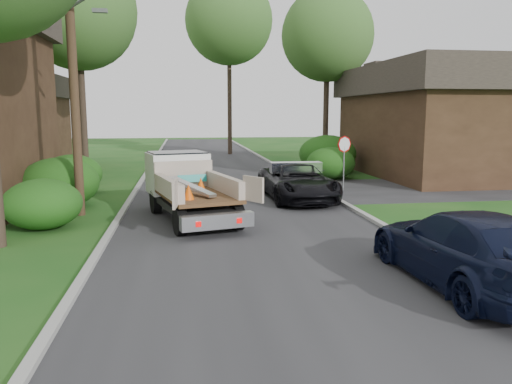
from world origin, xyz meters
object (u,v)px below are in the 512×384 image
object	(u,v)px
utility_pole	(73,61)
flatbed_truck	(185,182)
tree_left_far	(78,11)
stop_sign	(344,151)
tree_center_far	(229,21)
tree_right_far	(328,35)
house_right	(450,119)
house_left_far	(2,120)
black_pickup	(298,182)
navy_suv	(467,248)

from	to	relation	value
utility_pole	flatbed_truck	world-z (taller)	utility_pole
utility_pole	tree_left_far	size ratio (longest dim) A/B	0.82
stop_sign	tree_left_far	xyz separation A→B (m)	(-12.70, 8.00, 7.20)
tree_center_far	tree_right_far	bearing A→B (deg)	-61.19
tree_left_far	tree_center_far	bearing A→B (deg)	53.84
house_right	house_left_far	bearing A→B (deg)	163.20
tree_right_far	black_pickup	distance (m)	15.98
tree_center_far	navy_suv	distance (m)	35.08
stop_sign	tree_center_far	xyz separation A→B (m)	(-3.20, 21.00, 9.20)
utility_pole	navy_suv	distance (m)	13.26
tree_left_far	house_left_far	bearing A→B (deg)	140.19
tree_right_far	black_pickup	world-z (taller)	tree_right_far
tree_right_far	navy_suv	bearing A→B (deg)	-99.20
utility_pole	flatbed_truck	size ratio (longest dim) A/B	1.67
black_pickup	navy_suv	bearing A→B (deg)	-86.06
stop_sign	utility_pole	size ratio (longest dim) A/B	0.25
flatbed_truck	black_pickup	distance (m)	5.19
house_right	tree_left_far	world-z (taller)	tree_left_far
stop_sign	tree_left_far	distance (m)	16.65
tree_left_far	tree_right_far	distance (m)	15.31
tree_left_far	tree_right_far	bearing A→B (deg)	11.31
house_right	tree_center_far	world-z (taller)	tree_center_far
stop_sign	navy_suv	bearing A→B (deg)	-96.88
house_left_far	tree_right_far	bearing A→B (deg)	-5.44
stop_sign	navy_suv	distance (m)	12.65
house_left_far	black_pickup	world-z (taller)	house_left_far
utility_pole	house_left_far	distance (m)	18.93
stop_sign	house_right	bearing A→B (deg)	32.66
utility_pole	tree_left_far	distance (m)	12.77
utility_pole	house_left_far	bearing A→B (deg)	115.23
tree_left_far	tree_right_far	size ratio (longest dim) A/B	1.06
tree_left_far	tree_center_far	distance (m)	16.22
utility_pole	navy_suv	bearing A→B (deg)	-42.85
tree_left_far	stop_sign	bearing A→B (deg)	-32.21
tree_left_far	flatbed_truck	distance (m)	15.86
house_left_far	tree_left_far	bearing A→B (deg)	-39.81
house_left_far	tree_left_far	world-z (taller)	tree_left_far
navy_suv	house_right	bearing A→B (deg)	-119.33
tree_center_far	black_pickup	xyz separation A→B (m)	(0.59, -23.09, -10.24)
tree_left_far	flatbed_truck	xyz separation A→B (m)	(5.58, -12.62, -7.83)
house_right	navy_suv	bearing A→B (deg)	-117.98
tree_right_far	tree_left_far	bearing A→B (deg)	-168.69
utility_pole	house_left_far	size ratio (longest dim) A/B	1.32
stop_sign	flatbed_truck	size ratio (longest dim) A/B	0.41
tree_right_far	utility_pole	bearing A→B (deg)	-130.84
tree_left_far	tree_right_far	xyz separation A→B (m)	(15.00, 3.00, -0.50)
house_left_far	utility_pole	bearing A→B (deg)	-64.77
stop_sign	utility_pole	world-z (taller)	utility_pole
utility_pole	house_left_far	world-z (taller)	utility_pole
black_pickup	navy_suv	world-z (taller)	navy_suv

